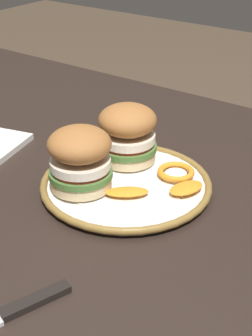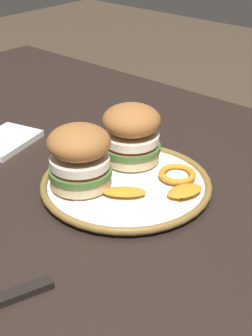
# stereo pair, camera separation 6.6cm
# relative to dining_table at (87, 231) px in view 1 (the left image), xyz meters

# --- Properties ---
(dining_table) EXTENTS (1.49, 0.97, 0.76)m
(dining_table) POSITION_rel_dining_table_xyz_m (0.00, 0.00, 0.00)
(dining_table) COLOR black
(dining_table) RESTS_ON ground
(dinner_plate) EXTENTS (0.28, 0.28, 0.02)m
(dinner_plate) POSITION_rel_dining_table_xyz_m (0.06, 0.03, 0.10)
(dinner_plate) COLOR white
(dinner_plate) RESTS_ON dining_table
(sandwich_half_left) EXTENTS (0.10, 0.10, 0.10)m
(sandwich_half_left) POSITION_rel_dining_table_xyz_m (0.01, -0.02, 0.16)
(sandwich_half_left) COLOR beige
(sandwich_half_left) RESTS_ON dinner_plate
(sandwich_half_right) EXTENTS (0.12, 0.12, 0.10)m
(sandwich_half_right) POSITION_rel_dining_table_xyz_m (0.02, 0.10, 0.16)
(sandwich_half_right) COLOR beige
(sandwich_half_right) RESTS_ON dinner_plate
(orange_peel_curled) EXTENTS (0.09, 0.09, 0.01)m
(orange_peel_curled) POSITION_rel_dining_table_xyz_m (0.12, 0.10, 0.11)
(orange_peel_curled) COLOR orange
(orange_peel_curled) RESTS_ON dinner_plate
(orange_peel_strip_long) EXTENTS (0.07, 0.07, 0.01)m
(orange_peel_strip_long) POSITION_rel_dining_table_xyz_m (0.09, 0.00, 0.11)
(orange_peel_strip_long) COLOR orange
(orange_peel_strip_long) RESTS_ON dinner_plate
(orange_peel_strip_short) EXTENTS (0.05, 0.07, 0.01)m
(orange_peel_strip_short) POSITION_rel_dining_table_xyz_m (0.16, 0.06, 0.11)
(orange_peel_strip_short) COLOR orange
(orange_peel_strip_short) RESTS_ON dinner_plate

